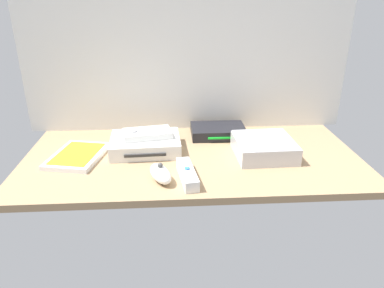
# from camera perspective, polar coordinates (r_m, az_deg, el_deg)

# --- Properties ---
(ground_plane) EXTENTS (1.00, 0.48, 0.02)m
(ground_plane) POSITION_cam_1_polar(r_m,az_deg,el_deg) (1.09, 0.00, -2.42)
(ground_plane) COLOR #9E7F5B
(ground_plane) RESTS_ON ground
(back_wall) EXTENTS (1.10, 0.01, 0.64)m
(back_wall) POSITION_cam_1_polar(r_m,az_deg,el_deg) (1.23, -0.76, 16.71)
(back_wall) COLOR white
(back_wall) RESTS_ON ground
(game_console) EXTENTS (0.22, 0.17, 0.04)m
(game_console) POSITION_cam_1_polar(r_m,az_deg,el_deg) (1.12, -7.37, -0.02)
(game_console) COLOR white
(game_console) RESTS_ON ground_plane
(mini_computer) EXTENTS (0.18, 0.18, 0.05)m
(mini_computer) POSITION_cam_1_polar(r_m,az_deg,el_deg) (1.10, 11.30, -0.50)
(mini_computer) COLOR silver
(mini_computer) RESTS_ON ground_plane
(game_case) EXTENTS (0.17, 0.21, 0.02)m
(game_case) POSITION_cam_1_polar(r_m,az_deg,el_deg) (1.12, -17.63, -1.76)
(game_case) COLOR white
(game_case) RESTS_ON ground_plane
(network_router) EXTENTS (0.18, 0.12, 0.03)m
(network_router) POSITION_cam_1_polar(r_m,az_deg,el_deg) (1.23, 4.12, 2.03)
(network_router) COLOR black
(network_router) RESTS_ON ground_plane
(remote_wand) EXTENTS (0.06, 0.15, 0.03)m
(remote_wand) POSITION_cam_1_polar(r_m,az_deg,el_deg) (0.95, -0.75, -4.78)
(remote_wand) COLOR white
(remote_wand) RESTS_ON ground_plane
(remote_nunchuk) EXTENTS (0.08, 0.11, 0.05)m
(remote_nunchuk) POSITION_cam_1_polar(r_m,az_deg,el_deg) (0.94, -5.01, -4.67)
(remote_nunchuk) COLOR white
(remote_nunchuk) RESTS_ON ground_plane
(remote_classic_pad) EXTENTS (0.16, 0.10, 0.02)m
(remote_classic_pad) POSITION_cam_1_polar(r_m,az_deg,el_deg) (1.11, -7.10, 1.63)
(remote_classic_pad) COLOR white
(remote_classic_pad) RESTS_ON game_console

